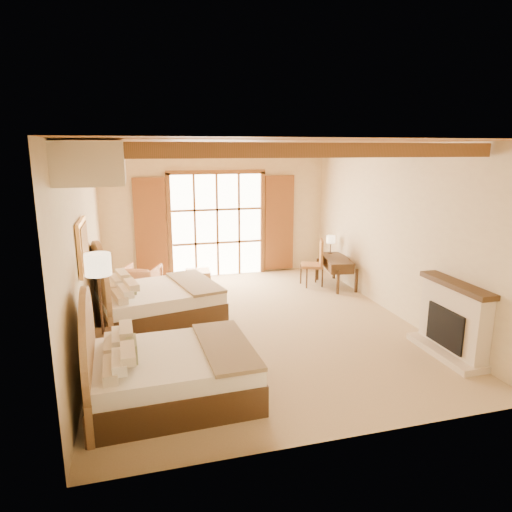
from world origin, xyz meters
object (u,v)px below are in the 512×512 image
object	(u,v)px
armchair	(141,281)
nightstand	(109,350)
bed_near	(160,370)
bed_far	(149,300)
desk	(336,271)

from	to	relation	value
armchair	nightstand	bearing A→B (deg)	103.54
bed_near	bed_far	xyz separation A→B (m)	(-0.01, 2.76, 0.01)
bed_near	armchair	distance (m)	4.35
bed_far	armchair	world-z (taller)	bed_far
desk	bed_far	bearing A→B (deg)	-152.84
nightstand	armchair	bearing A→B (deg)	80.98
bed_far	armchair	size ratio (longest dim) A/B	3.25
bed_near	nightstand	distance (m)	1.29
bed_far	nightstand	size ratio (longest dim) A/B	4.53
bed_far	armchair	distance (m)	1.59
nightstand	desk	world-z (taller)	desk
bed_near	bed_far	bearing A→B (deg)	88.35
nightstand	desk	distance (m)	5.68
armchair	desk	size ratio (longest dim) A/B	0.56
armchair	desk	world-z (taller)	armchair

